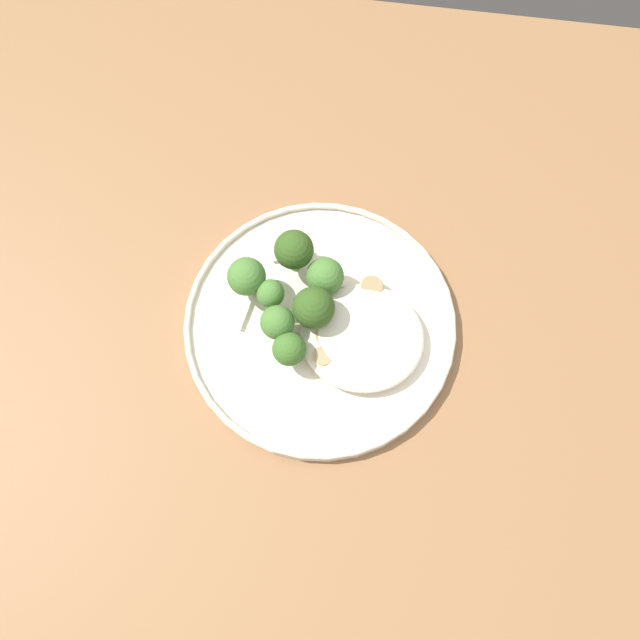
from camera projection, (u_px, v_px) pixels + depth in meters
ground at (315, 455)px, 1.37m from camera, size 6.00×6.00×0.00m
wooden_dining_table at (311, 374)px, 0.75m from camera, size 1.40×1.00×0.74m
dinner_plate at (320, 324)px, 0.68m from camera, size 0.29×0.29×0.02m
noodle_bed at (362, 337)px, 0.66m from camera, size 0.13×0.12×0.02m
seared_scallop_tiny_bay at (371, 288)px, 0.68m from camera, size 0.03×0.03×0.01m
seared_scallop_left_edge at (367, 371)px, 0.65m from camera, size 0.03×0.03×0.01m
seared_scallop_right_edge at (389, 350)px, 0.66m from camera, size 0.03×0.03×0.01m
seared_scallop_large_seared at (323, 358)px, 0.65m from camera, size 0.02×0.02×0.02m
seared_scallop_tilted_round at (327, 338)px, 0.66m from camera, size 0.03×0.03×0.02m
seared_scallop_front_small at (364, 331)px, 0.67m from camera, size 0.03×0.03×0.01m
seared_scallop_on_noodles at (342, 300)px, 0.68m from camera, size 0.03×0.03×0.01m
broccoli_floret_split_head at (271, 294)px, 0.66m from camera, size 0.03×0.03×0.05m
broccoli_floret_right_tilted at (310, 308)px, 0.64m from camera, size 0.04×0.04×0.06m
broccoli_floret_rear_charred at (289, 350)px, 0.64m from camera, size 0.03×0.03×0.05m
broccoli_floret_front_edge at (278, 323)px, 0.64m from camera, size 0.04×0.04×0.05m
broccoli_floret_beside_noodles at (325, 276)px, 0.67m from camera, size 0.04×0.04×0.05m
broccoli_floret_near_rim at (247, 277)px, 0.66m from camera, size 0.04×0.04×0.06m
broccoli_floret_center_pile at (294, 250)px, 0.66m from camera, size 0.04×0.04×0.06m
onion_sliver_curled_piece at (247, 306)px, 0.68m from camera, size 0.01×0.06×0.00m
onion_sliver_pale_crescent at (274, 308)px, 0.68m from camera, size 0.02×0.05×0.00m
onion_sliver_short_strip at (293, 256)px, 0.70m from camera, size 0.05×0.02×0.00m
onion_sliver_long_sliver at (288, 325)px, 0.67m from camera, size 0.03×0.05×0.00m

